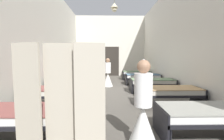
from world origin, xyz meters
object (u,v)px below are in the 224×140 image
object	(u,v)px
bed_left_row_0	(21,115)
bed_left_row_1	(56,92)
nurse_mid_aisle	(108,76)
nurse_near_aisle	(143,116)
bed_right_row_0	(209,114)
bed_right_row_2	(152,82)
bed_left_row_2	(71,82)
bed_right_row_1	(169,92)
bed_left_row_3	(80,77)
privacy_screen	(60,106)
bed_right_row_3	(142,77)
bed_right_row_4	(136,73)
bed_left_row_4	(85,73)

from	to	relation	value
bed_left_row_0	bed_left_row_1	bearing A→B (deg)	90.00
nurse_mid_aisle	nurse_near_aisle	bearing A→B (deg)	52.29
bed_right_row_0	bed_right_row_2	xyz separation A→B (m)	(0.00, 3.80, 0.00)
bed_left_row_2	nurse_mid_aisle	world-z (taller)	nurse_mid_aisle
bed_right_row_1	nurse_mid_aisle	xyz separation A→B (m)	(-1.94, 3.24, 0.09)
bed_left_row_2	bed_left_row_3	distance (m)	1.90
privacy_screen	bed_left_row_2	bearing A→B (deg)	101.08
bed_left_row_3	bed_right_row_3	xyz separation A→B (m)	(3.52, 0.00, 0.00)
bed_right_row_4	nurse_near_aisle	xyz separation A→B (m)	(-1.33, -7.89, 0.09)
nurse_near_aisle	bed_right_row_3	bearing A→B (deg)	89.31
bed_right_row_1	bed_left_row_4	size ratio (longest dim) A/B	1.00
bed_left_row_0	bed_right_row_2	bearing A→B (deg)	47.18
bed_right_row_3	bed_right_row_4	world-z (taller)	same
bed_left_row_2	privacy_screen	world-z (taller)	privacy_screen
bed_right_row_3	bed_left_row_4	bearing A→B (deg)	151.65
bed_right_row_4	bed_right_row_3	bearing A→B (deg)	-90.00
bed_left_row_4	bed_right_row_2	bearing A→B (deg)	-47.18
bed_left_row_4	bed_right_row_4	xyz separation A→B (m)	(3.52, 0.00, 0.00)
bed_right_row_1	bed_right_row_2	distance (m)	1.90
bed_right_row_2	nurse_near_aisle	xyz separation A→B (m)	(-1.33, -4.09, 0.09)
bed_left_row_0	bed_left_row_3	world-z (taller)	same
bed_right_row_2	bed_left_row_3	size ratio (longest dim) A/B	1.00
bed_right_row_1	bed_left_row_2	xyz separation A→B (m)	(-3.52, 1.90, 0.00)
bed_left_row_4	bed_right_row_3	bearing A→B (deg)	-28.35
nurse_mid_aisle	bed_left_row_1	bearing A→B (deg)	19.88
bed_left_row_2	nurse_near_aisle	bearing A→B (deg)	-61.79
bed_left_row_0	bed_left_row_2	distance (m)	3.80
bed_left_row_2	bed_left_row_4	world-z (taller)	same
bed_right_row_2	nurse_near_aisle	size ratio (longest dim) A/B	1.28
nurse_near_aisle	nurse_mid_aisle	xyz separation A→B (m)	(-0.62, 5.44, 0.00)
privacy_screen	bed_right_row_3	bearing A→B (deg)	67.40
bed_left_row_2	bed_right_row_2	bearing A→B (deg)	0.00
privacy_screen	bed_right_row_1	bearing A→B (deg)	44.79
bed_left_row_3	privacy_screen	bearing A→B (deg)	-81.59
bed_left_row_1	bed_left_row_4	world-z (taller)	same
bed_right_row_4	nurse_near_aisle	size ratio (longest dim) A/B	1.28
bed_right_row_0	bed_right_row_2	size ratio (longest dim) A/B	1.00
bed_right_row_0	bed_left_row_4	size ratio (longest dim) A/B	1.00
bed_left_row_0	bed_right_row_3	world-z (taller)	same
bed_left_row_1	nurse_near_aisle	xyz separation A→B (m)	(2.20, -2.19, 0.09)
bed_left_row_0	nurse_near_aisle	bearing A→B (deg)	-7.57
bed_left_row_2	nurse_mid_aisle	distance (m)	2.07
bed_left_row_1	privacy_screen	size ratio (longest dim) A/B	1.12
bed_right_row_1	privacy_screen	xyz separation A→B (m)	(-2.57, -2.62, 0.41)
bed_right_row_1	nurse_near_aisle	distance (m)	2.56
bed_left_row_4	bed_right_row_4	distance (m)	3.52
bed_right_row_4	nurse_mid_aisle	bearing A→B (deg)	-128.37
bed_right_row_3	nurse_near_aisle	bearing A→B (deg)	-102.47
bed_right_row_0	bed_left_row_4	bearing A→B (deg)	114.86
bed_left_row_1	bed_right_row_1	size ratio (longest dim) A/B	1.00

